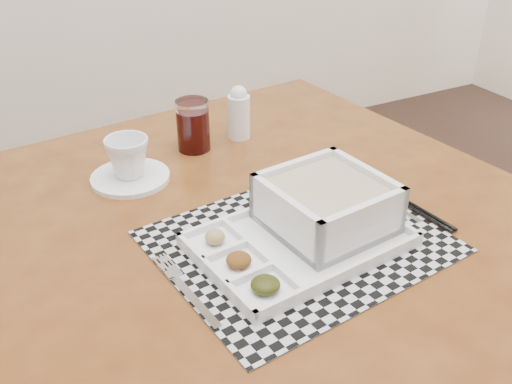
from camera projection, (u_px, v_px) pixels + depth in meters
dining_table at (253, 246)px, 1.03m from camera, size 1.09×1.09×0.74m
placemat at (299, 241)px, 0.91m from camera, size 0.47×0.40×0.00m
serving_tray at (318, 216)px, 0.91m from camera, size 0.34×0.25×0.09m
fork at (186, 287)px, 0.81m from camera, size 0.04×0.19×0.00m
spoon at (364, 188)px, 1.05m from camera, size 0.04×0.18×0.01m
chopsticks at (400, 199)px, 1.01m from camera, size 0.04×0.24×0.01m
saucer at (130, 178)px, 1.09m from camera, size 0.15×0.15×0.01m
cup at (128, 157)px, 1.06m from camera, size 0.09×0.09×0.08m
juice_glass at (193, 127)px, 1.18m from camera, size 0.07×0.07×0.11m
creamer_bottle at (239, 113)px, 1.22m from camera, size 0.05×0.05×0.12m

